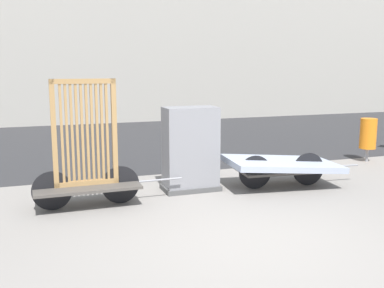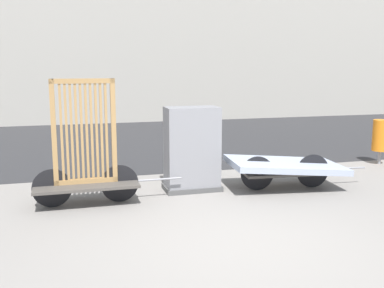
{
  "view_description": "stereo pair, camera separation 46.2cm",
  "coord_description": "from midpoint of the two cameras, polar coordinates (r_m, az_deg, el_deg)",
  "views": [
    {
      "loc": [
        -2.3,
        -4.48,
        2.03
      ],
      "look_at": [
        0.0,
        2.01,
        0.84
      ],
      "focal_mm": 42.0,
      "sensor_mm": 36.0,
      "label": 1
    },
    {
      "loc": [
        -1.86,
        -4.62,
        2.03
      ],
      "look_at": [
        0.0,
        2.01,
        0.84
      ],
      "focal_mm": 42.0,
      "sensor_mm": 36.0,
      "label": 2
    }
  ],
  "objects": [
    {
      "name": "ground_plane",
      "position": [
        5.4,
        4.78,
        -12.28
      ],
      "size": [
        60.0,
        60.0,
        0.0
      ],
      "primitive_type": "plane",
      "color": "gray"
    },
    {
      "name": "road_strip",
      "position": [
        12.55,
        -9.69,
        0.38
      ],
      "size": [
        56.0,
        8.16,
        0.01
      ],
      "color": "#2D2D30",
      "rests_on": "ground_plane"
    },
    {
      "name": "bike_cart_with_bedframe",
      "position": [
        6.72,
        -15.18,
        -2.46
      ],
      "size": [
        2.23,
        0.72,
        1.86
      ],
      "rotation": [
        0.0,
        0.0,
        0.01
      ],
      "color": "#4C4742",
      "rests_on": "ground_plane"
    },
    {
      "name": "bike_cart_with_mattress",
      "position": [
        7.71,
        9.75,
        -2.68
      ],
      "size": [
        2.44,
        1.22,
        0.57
      ],
      "rotation": [
        0.0,
        0.0,
        -0.09
      ],
      "color": "#4C4742",
      "rests_on": "ground_plane"
    },
    {
      "name": "utility_cabinet",
      "position": [
        7.37,
        -1.99,
        -0.98
      ],
      "size": [
        0.92,
        0.54,
        1.38
      ],
      "color": "#4C4C4C",
      "rests_on": "ground_plane"
    },
    {
      "name": "trash_bin",
      "position": [
        10.25,
        20.28,
        1.22
      ],
      "size": [
        0.35,
        0.35,
        0.94
      ],
      "color": "gray",
      "rests_on": "ground_plane"
    }
  ]
}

